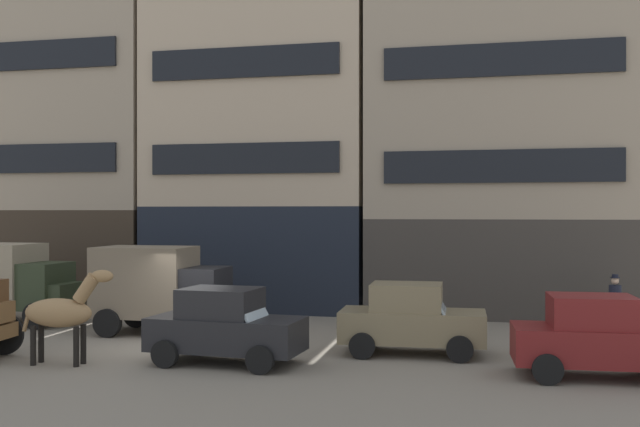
% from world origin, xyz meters
% --- Properties ---
extents(ground_plane, '(120.00, 120.00, 0.00)m').
position_xyz_m(ground_plane, '(0.00, 0.00, 0.00)').
color(ground_plane, slate).
extents(building_far_left, '(9.05, 7.07, 16.12)m').
position_xyz_m(building_far_left, '(-8.96, 10.07, 8.10)').
color(building_far_left, '#33281E').
rests_on(building_far_left, ground_plane).
extents(building_center_left, '(8.85, 7.07, 18.15)m').
position_xyz_m(building_center_left, '(-0.36, 10.07, 9.12)').
color(building_center_left, black).
rests_on(building_center_left, ground_plane).
extents(building_center_right, '(9.77, 7.07, 18.08)m').
position_xyz_m(building_center_right, '(8.60, 10.07, 9.08)').
color(building_center_right, '#38332D').
rests_on(building_center_right, ground_plane).
extents(draft_horse, '(2.35, 0.71, 2.30)m').
position_xyz_m(draft_horse, '(-1.86, -2.45, 1.27)').
color(draft_horse, '#937047').
rests_on(draft_horse, ground_plane).
extents(delivery_truck_near, '(4.41, 2.27, 2.62)m').
position_xyz_m(delivery_truck_near, '(-7.26, 3.12, 1.42)').
color(delivery_truck_near, '#2D3823').
rests_on(delivery_truck_near, ground_plane).
extents(delivery_truck_far, '(4.37, 2.17, 2.62)m').
position_xyz_m(delivery_truck_far, '(-1.40, 2.25, 1.42)').
color(delivery_truck_far, black).
rests_on(delivery_truck_far, ground_plane).
extents(sedan_dark, '(3.77, 2.00, 1.83)m').
position_xyz_m(sedan_dark, '(10.49, -1.19, 0.91)').
color(sedan_dark, maroon).
rests_on(sedan_dark, ground_plane).
extents(sedan_light, '(3.75, 1.95, 1.83)m').
position_xyz_m(sedan_light, '(6.22, 0.64, 0.91)').
color(sedan_light, '#7A6B4C').
rests_on(sedan_light, ground_plane).
extents(sedan_parked_curb, '(3.81, 2.08, 1.83)m').
position_xyz_m(sedan_parked_curb, '(1.93, -1.51, 0.91)').
color(sedan_parked_curb, black).
rests_on(sedan_parked_curb, ground_plane).
extents(pedestrian_officer, '(0.47, 0.47, 1.79)m').
position_xyz_m(pedestrian_officer, '(11.91, 5.16, 0.98)').
color(pedestrian_officer, black).
rests_on(pedestrian_officer, ground_plane).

